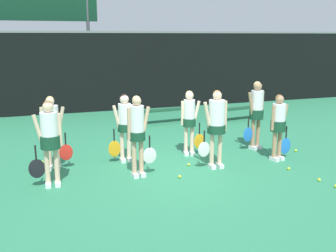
% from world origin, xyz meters
% --- Properties ---
extents(ground_plane, '(140.00, 140.00, 0.00)m').
position_xyz_m(ground_plane, '(0.00, 0.00, 0.00)').
color(ground_plane, '#2D7F56').
extents(fence_windscreen, '(60.00, 0.08, 3.13)m').
position_xyz_m(fence_windscreen, '(0.00, 7.21, 1.58)').
color(fence_windscreen, black).
rests_on(fence_windscreen, ground_plane).
extents(scoreboard, '(4.34, 0.15, 5.20)m').
position_xyz_m(scoreboard, '(-2.31, 8.75, 4.06)').
color(scoreboard, '#515156').
rests_on(scoreboard, ground_plane).
extents(bench_courtside, '(1.83, 0.60, 0.44)m').
position_xyz_m(bench_courtside, '(4.06, 3.94, 0.38)').
color(bench_courtside, '#19472D').
rests_on(bench_courtside, ground_plane).
extents(bench_far, '(1.90, 0.53, 0.47)m').
position_xyz_m(bench_far, '(1.37, 4.34, 0.41)').
color(bench_far, '#19472D').
rests_on(bench_far, ground_plane).
extents(player_0, '(0.68, 0.39, 1.73)m').
position_xyz_m(player_0, '(-2.63, -0.47, 1.02)').
color(player_0, beige).
rests_on(player_0, ground_plane).
extents(player_1, '(0.63, 0.33, 1.75)m').
position_xyz_m(player_1, '(-0.85, -0.49, 1.02)').
color(player_1, tan).
rests_on(player_1, ground_plane).
extents(player_2, '(0.69, 0.41, 1.78)m').
position_xyz_m(player_2, '(0.96, -0.52, 1.07)').
color(player_2, beige).
rests_on(player_2, ground_plane).
extents(player_3, '(0.64, 0.36, 1.60)m').
position_xyz_m(player_3, '(2.62, -0.48, 0.93)').
color(player_3, tan).
rests_on(player_3, ground_plane).
extents(player_4, '(0.65, 0.38, 1.66)m').
position_xyz_m(player_4, '(-2.53, 0.60, 0.97)').
color(player_4, beige).
rests_on(player_4, ground_plane).
extents(player_5, '(0.63, 0.35, 1.63)m').
position_xyz_m(player_5, '(-0.89, 0.60, 0.96)').
color(player_5, beige).
rests_on(player_5, ground_plane).
extents(player_6, '(0.60, 0.34, 1.63)m').
position_xyz_m(player_6, '(0.77, 0.61, 0.95)').
color(player_6, beige).
rests_on(player_6, ground_plane).
extents(player_7, '(0.63, 0.37, 1.80)m').
position_xyz_m(player_7, '(2.62, 0.53, 1.07)').
color(player_7, tan).
rests_on(player_7, ground_plane).
extents(tennis_ball_0, '(0.07, 0.07, 0.07)m').
position_xyz_m(tennis_ball_0, '(2.45, -1.22, 0.03)').
color(tennis_ball_0, '#CCE033').
rests_on(tennis_ball_0, ground_plane).
extents(tennis_ball_1, '(0.07, 0.07, 0.07)m').
position_xyz_m(tennis_ball_1, '(0.42, -0.23, 0.03)').
color(tennis_ball_1, '#CCE033').
rests_on(tennis_ball_1, ground_plane).
extents(tennis_ball_2, '(0.07, 0.07, 0.07)m').
position_xyz_m(tennis_ball_2, '(-0.06, -0.90, 0.03)').
color(tennis_ball_2, '#CCE033').
rests_on(tennis_ball_2, ground_plane).
extents(tennis_ball_3, '(0.07, 0.07, 0.07)m').
position_xyz_m(tennis_ball_3, '(-2.79, 1.07, 0.03)').
color(tennis_ball_3, '#CCE033').
rests_on(tennis_ball_3, ground_plane).
extents(tennis_ball_5, '(0.07, 0.07, 0.07)m').
position_xyz_m(tennis_ball_5, '(2.62, -2.01, 0.03)').
color(tennis_ball_5, '#CCE033').
rests_on(tennis_ball_5, ground_plane).
extents(tennis_ball_6, '(0.07, 0.07, 0.07)m').
position_xyz_m(tennis_ball_6, '(2.70, -2.42, 0.04)').
color(tennis_ball_6, '#CCE033').
rests_on(tennis_ball_6, ground_plane).
extents(tennis_ball_7, '(0.07, 0.07, 0.07)m').
position_xyz_m(tennis_ball_7, '(3.48, -0.07, 0.03)').
color(tennis_ball_7, '#CCE033').
rests_on(tennis_ball_7, ground_plane).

